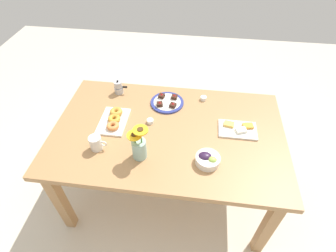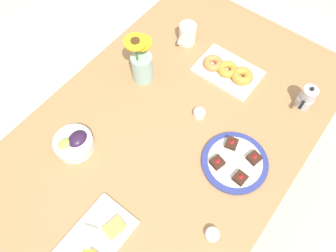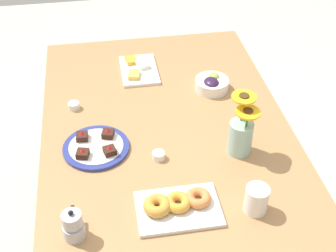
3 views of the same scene
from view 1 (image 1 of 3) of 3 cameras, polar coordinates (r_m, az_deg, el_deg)
name	(u,v)px [view 1 (image 1 of 3)]	position (r m, az deg, el deg)	size (l,w,h in m)	color
ground_plane	(168,188)	(2.40, 0.00, -13.35)	(6.00, 6.00, 0.00)	beige
dining_table	(168,138)	(1.88, 0.00, -2.72)	(1.60, 1.00, 0.74)	#A87A4C
coffee_mug	(96,143)	(1.73, -15.41, -3.55)	(0.11, 0.08, 0.10)	white
grape_bowl	(207,159)	(1.63, 8.60, -7.16)	(0.15, 0.15, 0.07)	white
cheese_platter	(238,129)	(1.87, 14.98, -0.63)	(0.26, 0.17, 0.03)	white
croissant_platter	(114,120)	(1.90, -11.65, 1.39)	(0.19, 0.28, 0.05)	white
jam_cup_honey	(203,98)	(2.07, 7.73, 6.03)	(0.05, 0.05, 0.03)	white
jam_cup_berry	(150,121)	(1.86, -3.89, 1.09)	(0.05, 0.05, 0.03)	white
dessert_plate	(167,102)	(2.02, -0.19, 5.19)	(0.25, 0.25, 0.05)	navy
flower_vase	(139,147)	(1.61, -6.31, -4.59)	(0.13, 0.10, 0.25)	#99C1B7
moka_pot	(119,88)	(2.14, -10.71, 8.23)	(0.11, 0.07, 0.12)	#B7B7BC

